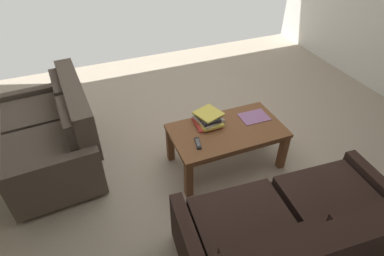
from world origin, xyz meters
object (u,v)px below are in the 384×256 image
Objects in this scene: sofa_main at (299,237)px; book_stack at (208,119)px; loveseat_near at (55,135)px; tv_remote at (198,143)px; loose_magazine at (254,117)px; coffee_table at (227,135)px.

sofa_main is 5.58× the size of book_stack.
book_stack is (-1.50, 0.52, 0.15)m from loveseat_near.
loveseat_near is 1.59m from book_stack.
loveseat_near reaches higher than tv_remote.
sofa_main reaches higher than loose_magazine.
sofa_main is 1.41m from book_stack.
loveseat_near is 1.30× the size of coffee_table.
book_stack is (0.12, -1.39, 0.17)m from sofa_main.
book_stack reaches higher than tv_remote.
tv_remote is (0.34, -1.13, 0.12)m from sofa_main.
sofa_main is 1.19m from tv_remote.
coffee_table is at bearing 157.56° from loveseat_near.
tv_remote is 0.56× the size of loose_magazine.
loveseat_near is 5.01× the size of loose_magazine.
book_stack is at bearing 160.98° from loveseat_near.
loveseat_near is 8.93× the size of tv_remote.
loveseat_near is at bearing -19.02° from book_stack.
sofa_main is at bearing -14.87° from loose_magazine.
loveseat_near reaches higher than sofa_main.
loveseat_near is 1.78m from coffee_table.
sofa_main is 5.96× the size of loose_magazine.
book_stack reaches higher than loose_magazine.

